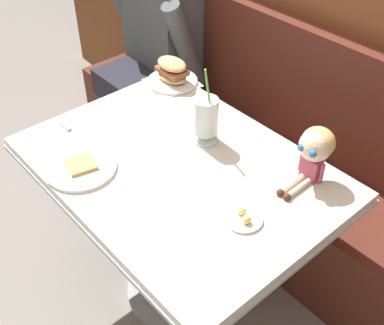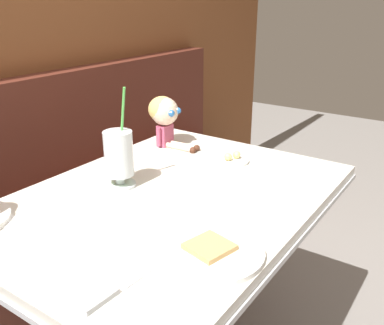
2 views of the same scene
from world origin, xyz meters
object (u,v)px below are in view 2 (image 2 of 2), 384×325
object	(u,v)px
seated_doll	(165,114)
butter_knife	(114,292)
butter_saucer	(232,160)
toast_plate	(211,251)
milkshake_glass	(119,156)

from	to	relation	value
seated_doll	butter_knife	bearing A→B (deg)	-148.63
butter_saucer	seated_doll	world-z (taller)	seated_doll
butter_knife	seated_doll	bearing A→B (deg)	31.37
butter_knife	butter_saucer	bearing A→B (deg)	12.03
butter_knife	seated_doll	world-z (taller)	seated_doll
butter_saucer	seated_doll	bearing A→B (deg)	88.44
toast_plate	butter_saucer	size ratio (longest dim) A/B	2.08
butter_saucer	butter_knife	distance (m)	0.79
butter_saucer	seated_doll	size ratio (longest dim) A/B	0.55
milkshake_glass	butter_knife	distance (m)	0.54
toast_plate	butter_saucer	bearing A→B (deg)	24.85
toast_plate	milkshake_glass	bearing A→B (deg)	69.74
toast_plate	seated_doll	world-z (taller)	seated_doll
butter_saucer	butter_knife	world-z (taller)	butter_saucer
toast_plate	seated_doll	bearing A→B (deg)	45.64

